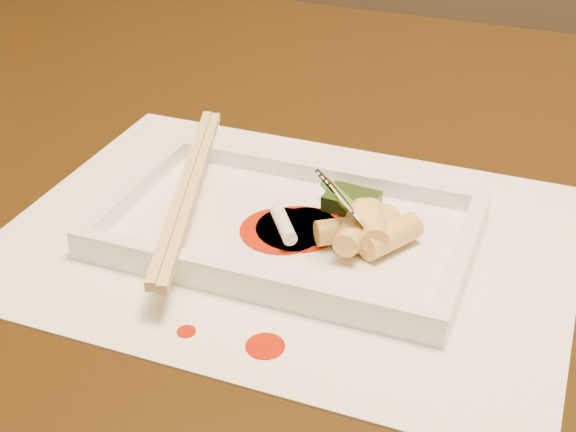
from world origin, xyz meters
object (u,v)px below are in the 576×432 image
(placemat, at_px, (288,238))
(chopstick_a, at_px, (184,186))
(fork, at_px, (397,140))
(table, at_px, (414,308))
(plate_base, at_px, (288,233))

(placemat, height_order, chopstick_a, chopstick_a)
(placemat, relative_size, fork, 2.86)
(table, height_order, placemat, placemat)
(plate_base, bearing_deg, fork, 14.42)
(chopstick_a, distance_m, fork, 0.16)
(chopstick_a, height_order, fork, fork)
(placemat, xyz_separation_m, fork, (0.07, 0.02, 0.08))
(table, height_order, plate_base, plate_base)
(fork, bearing_deg, chopstick_a, -173.25)
(placemat, bearing_deg, table, 45.40)
(table, height_order, fork, fork)
(table, distance_m, plate_base, 0.16)
(placemat, bearing_deg, chopstick_a, 180.00)
(table, distance_m, placemat, 0.15)
(table, height_order, chopstick_a, chopstick_a)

